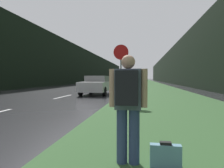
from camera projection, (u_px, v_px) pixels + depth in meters
The scene contains 11 objects.
grass_verge at pixel (149, 84), 40.26m from camera, with size 6.00×240.00×0.02m, color #33562D.
lane_stripe_c at pixel (63, 97), 13.63m from camera, with size 0.12×3.00×0.01m, color silver.
lane_stripe_d at pixel (90, 90), 20.55m from camera, with size 0.12×3.00×0.01m, color silver.
treeline_far_side at pixel (85, 67), 52.47m from camera, with size 2.00×140.00×8.39m, color black.
treeline_near_side at pixel (172, 67), 49.11m from camera, with size 2.00×140.00×7.95m, color black.
stop_sign at pixel (121, 67), 9.88m from camera, with size 0.75×0.07×2.93m.
hitchhiker_with_backpack at pixel (128, 102), 2.90m from camera, with size 0.56×0.40×1.62m.
suitcase at pixel (165, 156), 2.83m from camera, with size 0.44×0.13×0.38m.
car_passing_near at pixel (97, 85), 15.64m from camera, with size 1.95×4.58×1.45m.
car_passing_far at pixel (121, 82), 33.09m from camera, with size 1.83×4.24×1.29m.
car_oncoming at pixel (106, 81), 40.27m from camera, with size 1.99×4.27×1.39m.
Camera 1 is at (5.35, -0.90, 1.29)m, focal length 32.00 mm.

